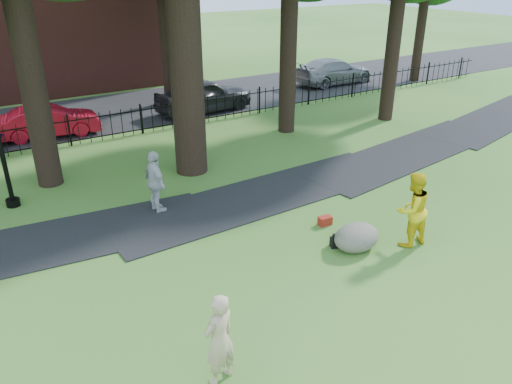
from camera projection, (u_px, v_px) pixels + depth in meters
ground at (313, 262)px, 12.39m from camera, size 120.00×120.00×0.00m
footpath at (262, 196)px, 15.87m from camera, size 36.07×3.85×0.03m
street at (114, 112)px, 24.70m from camera, size 80.00×7.00×0.02m
iron_fence at (141, 120)px, 21.37m from camera, size 44.00×0.04×1.20m
woman at (219, 340)px, 8.55m from camera, size 0.76×0.61×1.82m
man at (412, 209)px, 12.78m from camera, size 1.03×0.82×2.03m
pedestrian at (155, 182)px, 14.51m from camera, size 0.55×1.15×1.89m
boulder at (357, 235)px, 12.86m from camera, size 1.38×1.12×0.74m
lamppost at (0, 143)px, 14.39m from camera, size 0.41×0.41×4.11m
backpack at (337, 242)px, 13.01m from camera, size 0.42×0.34×0.27m
red_bag at (325, 221)px, 14.10m from camera, size 0.38×0.26×0.25m
red_sedan at (49, 121)px, 20.98m from camera, size 4.18×1.87×1.33m
grey_car at (204, 95)px, 24.36m from camera, size 4.99×2.37×1.65m
silver_car at (333, 71)px, 29.96m from camera, size 5.22×2.24×1.50m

